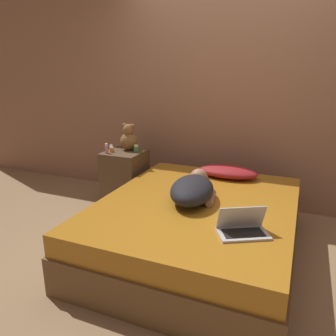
{
  "coord_description": "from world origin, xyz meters",
  "views": [
    {
      "loc": [
        0.76,
        -2.45,
        1.55
      ],
      "look_at": [
        -0.37,
        0.25,
        0.66
      ],
      "focal_mm": 35.0,
      "sensor_mm": 36.0,
      "label": 1
    }
  ],
  "objects": [
    {
      "name": "wall_back",
      "position": [
        0.0,
        1.26,
        1.3
      ],
      "size": [
        8.0,
        0.06,
        2.6
      ],
      "color": "#996B51",
      "rests_on": "ground_plane"
    },
    {
      "name": "bed",
      "position": [
        0.0,
        0.0,
        0.24
      ],
      "size": [
        1.6,
        1.97,
        0.48
      ],
      "color": "brown",
      "rests_on": "ground_plane"
    },
    {
      "name": "ground_plane",
      "position": [
        0.0,
        0.0,
        0.0
      ],
      "size": [
        12.0,
        12.0,
        0.0
      ],
      "primitive_type": "plane",
      "color": "#937551"
    },
    {
      "name": "pillow",
      "position": [
        0.09,
        0.73,
        0.53
      ],
      "size": [
        0.6,
        0.31,
        0.12
      ],
      "color": "maroon",
      "rests_on": "bed"
    },
    {
      "name": "laptop",
      "position": [
        0.45,
        -0.42,
        0.52
      ],
      "size": [
        0.38,
        0.33,
        0.19
      ],
      "rotation": [
        0.0,
        0.0,
        0.51
      ],
      "color": "silver",
      "rests_on": "bed"
    },
    {
      "name": "teddy_bear",
      "position": [
        -1.05,
        0.72,
        0.79
      ],
      "size": [
        0.2,
        0.2,
        0.3
      ],
      "color": "brown",
      "rests_on": "nightstand"
    },
    {
      "name": "bottle_white",
      "position": [
        -1.23,
        0.62,
        0.69
      ],
      "size": [
        0.04,
        0.04,
        0.06
      ],
      "color": "white",
      "rests_on": "nightstand"
    },
    {
      "name": "nightstand",
      "position": [
        -1.07,
        0.63,
        0.33
      ],
      "size": [
        0.42,
        0.44,
        0.66
      ],
      "color": "brown",
      "rests_on": "ground_plane"
    },
    {
      "name": "bottle_green",
      "position": [
        -0.93,
        0.66,
        0.7
      ],
      "size": [
        0.05,
        0.05,
        0.08
      ],
      "color": "#3D8E4C",
      "rests_on": "nightstand"
    },
    {
      "name": "bottle_pink",
      "position": [
        -1.21,
        0.5,
        0.71
      ],
      "size": [
        0.03,
        0.03,
        0.11
      ],
      "color": "pink",
      "rests_on": "nightstand"
    },
    {
      "name": "bottle_orange",
      "position": [
        -1.19,
        0.56,
        0.69
      ],
      "size": [
        0.04,
        0.04,
        0.06
      ],
      "color": "orange",
      "rests_on": "nightstand"
    },
    {
      "name": "person_lying",
      "position": [
        -0.05,
        0.03,
        0.57
      ],
      "size": [
        0.44,
        0.77,
        0.2
      ],
      "rotation": [
        0.0,
        0.0,
        0.15
      ],
      "color": "black",
      "rests_on": "bed"
    }
  ]
}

